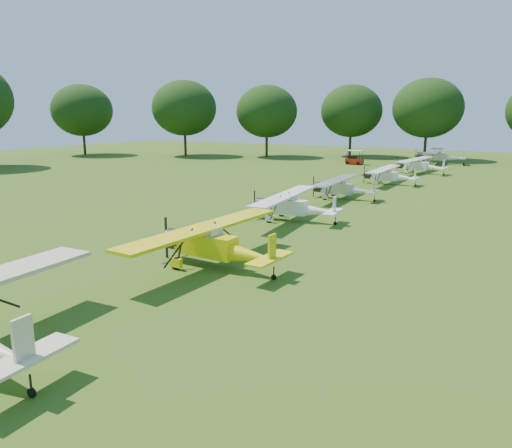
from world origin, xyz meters
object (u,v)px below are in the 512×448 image
at_px(golf_cart, 354,160).
at_px(aircraft_6, 419,164).
at_px(aircraft_2, 214,243).
at_px(aircraft_3, 292,205).
at_px(aircraft_4, 342,187).
at_px(aircraft_7, 439,155).
at_px(aircraft_5, 388,174).

bearing_deg(golf_cart, aircraft_6, -28.97).
relative_size(aircraft_2, golf_cart, 4.42).
height_order(aircraft_3, aircraft_6, aircraft_3).
height_order(aircraft_4, aircraft_7, aircraft_7).
distance_m(aircraft_3, aircraft_5, 21.64).
xyz_separation_m(aircraft_2, aircraft_4, (-1.66, 22.09, -0.19)).
bearing_deg(aircraft_3, aircraft_5, 81.79).
distance_m(aircraft_3, aircraft_4, 10.45).
xyz_separation_m(aircraft_2, aircraft_7, (-0.17, 58.10, 0.04)).
relative_size(aircraft_4, golf_cart, 3.76).
bearing_deg(golf_cart, aircraft_7, 34.64).
xyz_separation_m(aircraft_2, aircraft_6, (-0.01, 44.80, -0.14)).
xyz_separation_m(aircraft_2, golf_cart, (-10.81, 51.53, -0.58)).
xyz_separation_m(aircraft_4, aircraft_5, (0.98, 11.18, -0.02)).
distance_m(aircraft_4, golf_cart, 30.82).
distance_m(aircraft_2, aircraft_4, 22.16).
distance_m(aircraft_3, aircraft_6, 33.19).
bearing_deg(aircraft_6, aircraft_4, -87.45).
bearing_deg(aircraft_7, aircraft_4, -97.88).
height_order(aircraft_7, golf_cart, aircraft_7).
bearing_deg(aircraft_6, aircraft_3, -85.78).
height_order(aircraft_3, aircraft_4, aircraft_3).
height_order(aircraft_3, aircraft_7, aircraft_7).
distance_m(aircraft_6, golf_cart, 12.73).
relative_size(aircraft_5, golf_cart, 3.67).
xyz_separation_m(aircraft_3, aircraft_6, (1.44, 33.16, -0.03)).
relative_size(aircraft_4, aircraft_5, 1.02).
xyz_separation_m(aircraft_5, aircraft_7, (0.52, 24.83, 0.25)).
bearing_deg(golf_cart, aircraft_3, -73.85).
distance_m(aircraft_2, aircraft_3, 11.74).
bearing_deg(aircraft_4, aircraft_7, 85.11).
distance_m(aircraft_3, golf_cart, 40.97).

